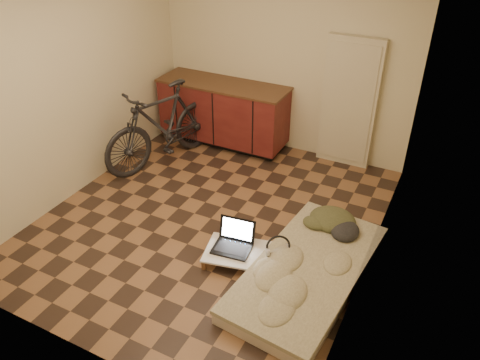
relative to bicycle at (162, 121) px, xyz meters
The scene contains 10 objects.
room_shell 1.64m from the bicycle, 35.60° to the right, with size 3.50×4.00×2.60m.
cabinets 0.97m from the bicycle, 61.95° to the left, with size 1.84×0.62×0.91m.
appliance_panel 2.42m from the bicycle, 26.69° to the left, with size 0.70×0.10×1.70m, color beige.
bicycle is the anchor object (origin of this frame).
futon 2.85m from the bicycle, 26.85° to the right, with size 1.11×2.00×0.16m.
clothing_pile 2.62m from the bicycle, 12.49° to the right, with size 0.52×0.43×0.21m, color #3A3D23, non-canonical shape.
headphones 2.52m from the bicycle, 29.53° to the right, with size 0.26×0.24×0.18m, color black, non-canonical shape.
lap_desk 2.31m from the bicycle, 36.12° to the right, with size 0.80×0.61×0.12m.
laptop 2.19m from the bicycle, 36.98° to the right, with size 0.41×0.38×0.26m.
mouse 2.53m from the bicycle, 33.06° to the right, with size 0.05×0.09×0.03m, color silver.
Camera 1 is at (2.21, -3.64, 3.21)m, focal length 35.00 mm.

